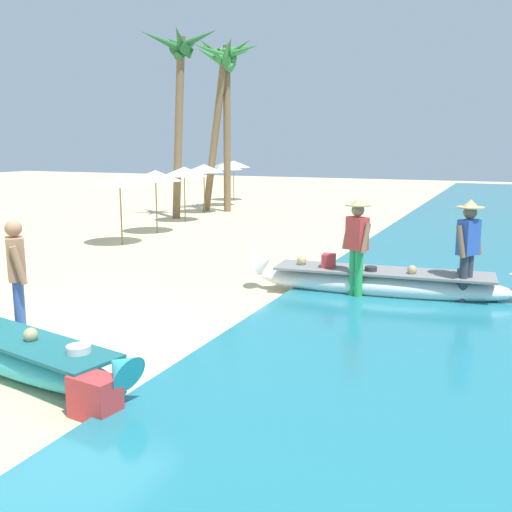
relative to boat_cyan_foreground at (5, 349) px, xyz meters
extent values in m
plane|color=beige|center=(-0.34, 1.32, -0.26)|extent=(80.00, 80.00, 0.00)
ellipsoid|color=#33B2BC|center=(-0.01, 0.00, -0.04)|extent=(4.25, 1.52, 0.45)
cone|color=#33B2BC|center=(2.00, -0.42, 0.24)|extent=(0.47, 0.47, 0.47)
cube|color=#1C6267|center=(-0.01, 0.00, 0.19)|extent=(3.60, 1.40, 0.04)
cylinder|color=silver|center=(1.29, -0.19, 0.24)|extent=(0.26, 0.26, 0.10)
sphere|color=tan|center=(0.51, -0.08, 0.27)|extent=(0.17, 0.17, 0.17)
ellipsoid|color=white|center=(3.45, 5.20, -0.02)|extent=(4.54, 1.24, 0.48)
cone|color=white|center=(1.27, 5.00, 0.27)|extent=(0.48, 0.53, 0.56)
cube|color=gray|center=(3.45, 5.20, 0.22)|extent=(3.83, 1.19, 0.04)
cylinder|color=#386699|center=(4.76, 5.45, 0.27)|extent=(0.17, 0.17, 0.10)
sphere|color=tan|center=(3.97, 5.12, 0.30)|extent=(0.17, 0.17, 0.17)
cylinder|color=#2D2D33|center=(3.28, 5.04, 0.27)|extent=(0.21, 0.21, 0.10)
cube|color=#B73333|center=(2.51, 5.07, 0.35)|extent=(0.26, 0.30, 0.26)
sphere|color=tan|center=(1.99, 5.09, 0.31)|extent=(0.18, 0.18, 0.18)
cylinder|color=green|center=(3.14, 4.75, 0.20)|extent=(0.14, 0.14, 0.91)
cylinder|color=green|center=(3.02, 4.82, 0.20)|extent=(0.14, 0.14, 0.91)
cube|color=#DB3D38|center=(3.08, 4.78, 0.93)|extent=(0.42, 0.38, 0.56)
cylinder|color=#9E7051|center=(3.26, 4.64, 0.88)|extent=(0.18, 0.21, 0.51)
cylinder|color=#9E7051|center=(2.88, 4.89, 0.88)|extent=(0.18, 0.21, 0.51)
sphere|color=#9E7051|center=(3.08, 4.78, 1.33)|extent=(0.22, 0.22, 0.22)
cylinder|color=tan|center=(3.08, 4.78, 1.41)|extent=(0.44, 0.44, 0.02)
cone|color=tan|center=(3.08, 4.78, 1.48)|extent=(0.26, 0.26, 0.12)
cylinder|color=#3D5BA8|center=(-0.58, 0.83, 0.19)|extent=(0.14, 0.14, 0.90)
cylinder|color=#3D5BA8|center=(-0.48, 0.73, 0.19)|extent=(0.14, 0.14, 0.90)
cube|color=#9E7051|center=(-0.53, 0.78, 0.93)|extent=(0.41, 0.40, 0.57)
cylinder|color=#9E7051|center=(-0.69, 0.95, 0.88)|extent=(0.20, 0.21, 0.52)
cylinder|color=#9E7051|center=(-0.35, 0.64, 0.88)|extent=(0.20, 0.21, 0.52)
sphere|color=#9E7051|center=(-0.53, 0.78, 1.33)|extent=(0.22, 0.22, 0.22)
cylinder|color=#333842|center=(4.88, 5.21, 0.19)|extent=(0.14, 0.14, 0.89)
cylinder|color=#333842|center=(4.81, 5.09, 0.19)|extent=(0.14, 0.14, 0.89)
cube|color=#3356B2|center=(4.84, 5.15, 0.92)|extent=(0.37, 0.42, 0.58)
cylinder|color=brown|center=(4.98, 5.34, 0.87)|extent=(0.22, 0.18, 0.53)
cylinder|color=brown|center=(4.75, 4.94, 0.87)|extent=(0.22, 0.18, 0.53)
sphere|color=brown|center=(4.84, 5.15, 1.33)|extent=(0.22, 0.22, 0.22)
cylinder|color=tan|center=(4.84, 5.15, 1.41)|extent=(0.44, 0.44, 0.02)
cone|color=tan|center=(4.84, 5.15, 1.48)|extent=(0.26, 0.26, 0.12)
cylinder|color=#8E6B47|center=(-4.16, 8.00, 0.69)|extent=(0.04, 0.04, 1.90)
cone|color=silver|center=(-4.16, 8.00, 1.49)|extent=(1.60, 1.60, 0.32)
cylinder|color=#8E6B47|center=(-4.47, 10.20, 0.69)|extent=(0.04, 0.04, 1.90)
cone|color=silver|center=(-4.47, 10.20, 1.49)|extent=(1.60, 1.60, 0.32)
cylinder|color=#8E6B47|center=(-5.08, 12.93, 0.69)|extent=(0.04, 0.04, 1.90)
cone|color=silver|center=(-5.08, 12.93, 1.49)|extent=(1.60, 1.60, 0.32)
cylinder|color=#8E6B47|center=(-5.73, 15.56, 0.69)|extent=(0.04, 0.04, 1.90)
cone|color=silver|center=(-5.73, 15.56, 1.49)|extent=(1.60, 1.60, 0.32)
cylinder|color=#8E6B47|center=(-6.20, 18.29, 0.69)|extent=(0.04, 0.04, 1.90)
cone|color=silver|center=(-6.20, 18.29, 1.49)|extent=(1.60, 1.60, 0.32)
cylinder|color=#8E6B47|center=(-6.94, 20.77, 0.69)|extent=(0.04, 0.04, 1.90)
cone|color=silver|center=(-6.94, 20.77, 1.49)|extent=(1.60, 1.60, 0.32)
cylinder|color=brown|center=(-5.48, 16.10, 2.85)|extent=(1.21, 0.28, 6.27)
cone|color=#337F3D|center=(-4.51, 16.09, 5.86)|extent=(1.85, 0.38, 0.72)
cone|color=#337F3D|center=(-4.77, 16.45, 5.84)|extent=(1.18, 1.52, 0.78)
cone|color=#337F3D|center=(-5.25, 16.44, 5.81)|extent=(1.18, 1.47, 0.87)
cone|color=#337F3D|center=(-5.48, 16.05, 5.70)|extent=(1.71, 0.52, 1.16)
cone|color=#337F3D|center=(-5.28, 15.65, 5.85)|extent=(1.29, 1.83, 0.77)
cone|color=#337F3D|center=(-4.80, 15.76, 5.77)|extent=(1.06, 1.41, 0.95)
cylinder|color=brown|center=(-5.07, 16.32, 2.95)|extent=(0.32, 0.28, 6.43)
cone|color=#337F3D|center=(-4.65, 16.28, 5.96)|extent=(1.51, 0.51, 1.00)
cone|color=#337F3D|center=(-4.81, 16.68, 6.05)|extent=(1.21, 1.56, 0.75)
cone|color=#337F3D|center=(-5.23, 16.73, 5.98)|extent=(0.96, 1.64, 0.96)
cone|color=#337F3D|center=(-5.53, 16.38, 5.91)|extent=(1.72, 0.57, 1.14)
cone|color=#337F3D|center=(-5.33, 15.90, 5.88)|extent=(1.26, 1.66, 1.21)
cone|color=#337F3D|center=(-4.83, 16.00, 5.93)|extent=(1.11, 1.34, 1.04)
cylinder|color=brown|center=(-5.64, 13.57, 2.91)|extent=(0.66, 0.28, 6.36)
cone|color=#23602D|center=(-4.95, 13.58, 5.92)|extent=(1.86, 0.41, 0.92)
cone|color=#23602D|center=(-5.35, 13.94, 5.80)|extent=(0.71, 1.40, 1.13)
cone|color=#23602D|center=(-5.84, 13.88, 5.91)|extent=(1.66, 1.44, 0.94)
cone|color=#23602D|center=(-5.89, 13.29, 5.87)|extent=(1.81, 1.30, 1.05)
cone|color=#23602D|center=(-5.29, 13.18, 5.92)|extent=(0.92, 1.58, 0.91)
cube|color=#C63838|center=(1.81, -0.60, -0.04)|extent=(0.53, 0.37, 0.44)
camera|label=1|loc=(5.45, -4.94, 2.42)|focal=41.20mm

